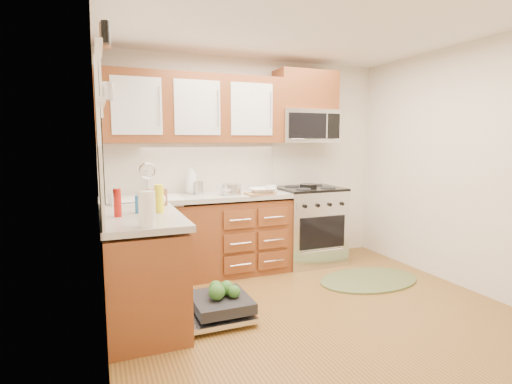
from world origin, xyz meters
name	(u,v)px	position (x,y,z in m)	size (l,w,h in m)	color
floor	(321,316)	(0.00, 0.00, 0.00)	(3.50, 3.50, 0.00)	brown
ceiling	(328,17)	(0.00, 0.00, 2.50)	(3.50, 3.50, 0.00)	white
wall_back	(249,163)	(0.00, 1.75, 1.25)	(3.50, 0.04, 2.50)	silver
wall_left	(99,183)	(-1.75, 0.00, 1.25)	(0.04, 3.50, 2.50)	silver
wall_right	(476,169)	(1.75, 0.00, 1.25)	(0.04, 3.50, 2.50)	silver
base_cabinet_back	(199,239)	(-0.73, 1.45, 0.42)	(2.05, 0.60, 0.85)	brown
base_cabinet_left	(141,272)	(-1.45, 0.52, 0.42)	(0.60, 1.25, 0.85)	brown
countertop_back	(198,197)	(-0.72, 1.44, 0.90)	(2.07, 0.64, 0.05)	#AFACA0
countertop_left	(141,217)	(-1.44, 0.53, 0.90)	(0.64, 1.27, 0.05)	#AFACA0
backsplash_back	(192,168)	(-0.73, 1.74, 1.21)	(2.05, 0.02, 0.57)	beige
backsplash_left	(101,181)	(-1.74, 0.52, 1.21)	(0.02, 1.25, 0.57)	beige
upper_cabinets	(194,109)	(-0.73, 1.57, 1.88)	(2.05, 0.35, 0.75)	brown
cabinet_over_mw	(306,91)	(0.68, 1.57, 2.13)	(0.76, 0.35, 0.47)	brown
range	(309,225)	(0.68, 1.43, 0.47)	(0.76, 0.64, 0.95)	silver
microwave	(306,126)	(0.68, 1.55, 1.70)	(0.76, 0.38, 0.40)	silver
sink	(150,210)	(-1.25, 1.42, 0.80)	(0.62, 0.50, 0.26)	white
dishwasher	(216,308)	(-0.86, 0.30, 0.10)	(0.70, 0.60, 0.20)	silver
window	(99,138)	(-1.74, 0.50, 1.55)	(0.03, 1.05, 1.05)	white
window_blind	(100,95)	(-1.71, 0.50, 1.88)	(0.02, 0.96, 0.40)	white
shelf_upper	(98,48)	(-1.72, -0.35, 2.05)	(0.04, 0.40, 0.03)	white
shelf_lower	(101,102)	(-1.72, -0.35, 1.75)	(0.04, 0.40, 0.03)	white
rug	(369,280)	(0.95, 0.58, 0.01)	(1.15, 0.75, 0.02)	#5C6539
skillet	(308,186)	(0.67, 1.45, 0.97)	(0.21, 0.21, 0.04)	black
stock_pot	(232,189)	(-0.38, 1.32, 0.99)	(0.21, 0.21, 0.13)	silver
cutting_board	(260,194)	(-0.08, 1.22, 0.94)	(0.31, 0.20, 0.02)	#A7804C
canister	(199,188)	(-0.70, 1.48, 1.00)	(0.10, 0.10, 0.15)	silver
paper_towel_roll	(147,209)	(-1.45, -0.02, 1.05)	(0.12, 0.12, 0.25)	white
mustard_bottle	(159,199)	(-1.28, 0.51, 1.04)	(0.08, 0.08, 0.24)	#FDF81C
red_bottle	(117,203)	(-1.62, 0.45, 1.04)	(0.06, 0.06, 0.22)	#AA150E
wooden_box	(157,197)	(-1.25, 0.89, 1.00)	(0.16, 0.11, 0.16)	brown
blue_carton	(141,204)	(-1.43, 0.58, 1.00)	(0.09, 0.05, 0.15)	#2368A6
bowl_a	(262,191)	(-0.04, 1.25, 0.96)	(0.28, 0.28, 0.07)	#999999
bowl_b	(230,191)	(-0.38, 1.34, 0.96)	(0.25, 0.25, 0.08)	#999999
cup	(271,189)	(0.08, 1.25, 0.97)	(0.13, 0.13, 0.10)	#999999
soap_bottle_a	(191,179)	(-0.77, 1.57, 1.09)	(0.13, 0.13, 0.34)	#999999
soap_bottle_b	(114,196)	(-1.62, 1.05, 1.01)	(0.08, 0.08, 0.18)	#999999
soap_bottle_c	(158,196)	(-1.25, 0.84, 1.02)	(0.14, 0.14, 0.18)	#999999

